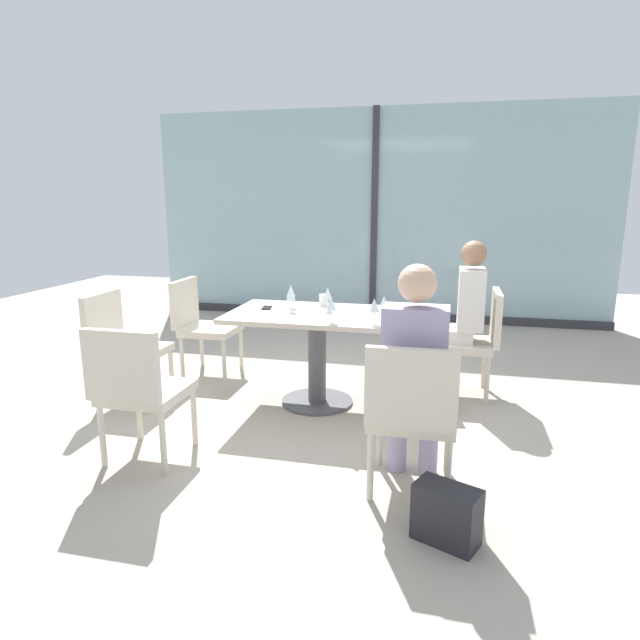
% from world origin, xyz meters
% --- Properties ---
extents(ground_plane, '(12.00, 12.00, 0.00)m').
position_xyz_m(ground_plane, '(0.00, 0.00, 0.00)').
color(ground_plane, '#A89E8E').
extents(window_wall_backdrop, '(5.94, 0.10, 2.70)m').
position_xyz_m(window_wall_backdrop, '(0.00, 3.20, 1.21)').
color(window_wall_backdrop, '#98B7BC').
rests_on(window_wall_backdrop, ground_plane).
extents(dining_table_main, '(1.34, 0.83, 0.73)m').
position_xyz_m(dining_table_main, '(0.00, 0.00, 0.54)').
color(dining_table_main, '#BCB29E').
rests_on(dining_table_main, ground_plane).
extents(chair_far_right, '(0.50, 0.46, 0.87)m').
position_xyz_m(chair_far_right, '(1.20, 0.47, 0.50)').
color(chair_far_right, beige).
rests_on(chair_far_right, ground_plane).
extents(chair_front_right, '(0.46, 0.50, 0.87)m').
position_xyz_m(chair_front_right, '(0.80, -1.21, 0.50)').
color(chair_front_right, beige).
rests_on(chair_front_right, ground_plane).
extents(chair_far_left, '(0.50, 0.46, 0.87)m').
position_xyz_m(chair_far_left, '(-1.20, 0.47, 0.50)').
color(chair_far_left, beige).
rests_on(chair_far_left, ground_plane).
extents(chair_front_left, '(0.46, 0.50, 0.87)m').
position_xyz_m(chair_front_left, '(-0.80, -1.21, 0.50)').
color(chair_front_left, beige).
rests_on(chair_front_left, ground_plane).
extents(chair_side_end, '(0.50, 0.46, 0.87)m').
position_xyz_m(chair_side_end, '(-1.49, -0.32, 0.50)').
color(chair_side_end, beige).
rests_on(chair_side_end, ground_plane).
extents(person_far_right, '(0.39, 0.34, 1.26)m').
position_xyz_m(person_far_right, '(1.09, 0.47, 0.70)').
color(person_far_right, silver).
rests_on(person_far_right, ground_plane).
extents(person_front_right, '(0.34, 0.39, 1.26)m').
position_xyz_m(person_front_right, '(0.80, -1.10, 0.70)').
color(person_front_right, '#9E93B7').
rests_on(person_front_right, ground_plane).
extents(wine_glass_0, '(0.07, 0.07, 0.18)m').
position_xyz_m(wine_glass_0, '(0.07, 0.08, 0.86)').
color(wine_glass_0, silver).
rests_on(wine_glass_0, dining_table_main).
extents(wine_glass_1, '(0.07, 0.07, 0.18)m').
position_xyz_m(wine_glass_1, '(-0.25, 0.13, 0.86)').
color(wine_glass_1, silver).
rests_on(wine_glass_1, dining_table_main).
extents(wine_glass_2, '(0.07, 0.07, 0.18)m').
position_xyz_m(wine_glass_2, '(-0.21, 0.00, 0.86)').
color(wine_glass_2, silver).
rests_on(wine_glass_2, dining_table_main).
extents(wine_glass_3, '(0.07, 0.07, 0.18)m').
position_xyz_m(wine_glass_3, '(0.17, -0.30, 0.86)').
color(wine_glass_3, silver).
rests_on(wine_glass_3, dining_table_main).
extents(wine_glass_4, '(0.07, 0.07, 0.18)m').
position_xyz_m(wine_glass_4, '(0.48, -0.29, 0.86)').
color(wine_glass_4, silver).
rests_on(wine_glass_4, dining_table_main).
extents(wine_glass_5, '(0.07, 0.07, 0.18)m').
position_xyz_m(wine_glass_5, '(0.53, -0.19, 0.86)').
color(wine_glass_5, silver).
rests_on(wine_glass_5, dining_table_main).
extents(coffee_cup, '(0.08, 0.08, 0.09)m').
position_xyz_m(coffee_cup, '(-0.01, 0.29, 0.78)').
color(coffee_cup, white).
rests_on(coffee_cup, dining_table_main).
extents(cell_phone_on_table, '(0.09, 0.15, 0.01)m').
position_xyz_m(cell_phone_on_table, '(-0.42, 0.07, 0.73)').
color(cell_phone_on_table, black).
rests_on(cell_phone_on_table, dining_table_main).
extents(handbag_0, '(0.32, 0.21, 0.28)m').
position_xyz_m(handbag_0, '(0.88, 0.03, 0.14)').
color(handbag_0, '#A3704C').
rests_on(handbag_0, ground_plane).
extents(handbag_1, '(0.34, 0.27, 0.28)m').
position_xyz_m(handbag_1, '(1.00, -1.58, 0.14)').
color(handbag_1, '#232328').
rests_on(handbag_1, ground_plane).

